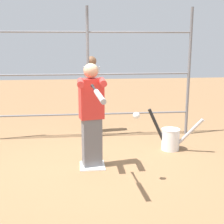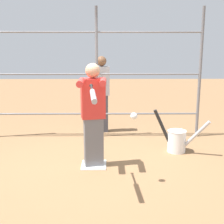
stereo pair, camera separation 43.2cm
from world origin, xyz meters
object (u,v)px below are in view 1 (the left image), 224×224
object	(u,v)px
batter	(92,113)
bystander_behind_fence	(92,93)
softball_in_flight	(136,116)
bat_bucket	(171,138)
baseball_bat_swinging	(99,95)

from	to	relation	value
batter	bystander_behind_fence	bearing A→B (deg)	-92.55
softball_in_flight	bat_bucket	world-z (taller)	softball_in_flight
baseball_bat_swinging	bat_bucket	distance (m)	2.45
bat_bucket	batter	bearing A→B (deg)	23.85
batter	bat_bucket	world-z (taller)	batter
bystander_behind_fence	bat_bucket	bearing A→B (deg)	136.17
softball_in_flight	batter	bearing A→B (deg)	-47.89
batter	softball_in_flight	distance (m)	0.88
bystander_behind_fence	softball_in_flight	bearing A→B (deg)	100.65
batter	softball_in_flight	bearing A→B (deg)	132.11
bat_bucket	bystander_behind_fence	size ratio (longest dim) A/B	0.58
batter	bystander_behind_fence	size ratio (longest dim) A/B	0.99
baseball_bat_swinging	softball_in_flight	world-z (taller)	baseball_bat_swinging
bat_bucket	softball_in_flight	bearing A→B (deg)	55.47
batter	baseball_bat_swinging	distance (m)	1.08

